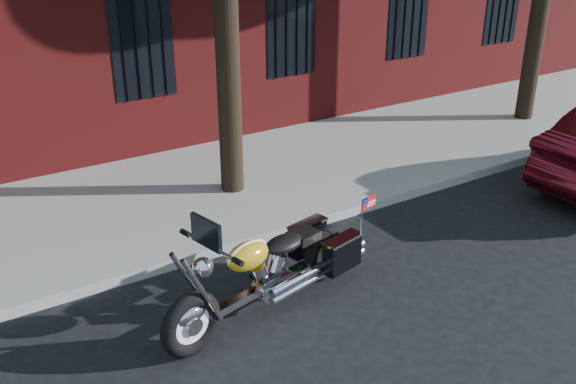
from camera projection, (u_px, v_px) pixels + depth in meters
ground at (308, 289)px, 7.84m from camera, size 120.00×120.00×0.00m
curb at (252, 239)px, 8.87m from camera, size 40.00×0.16×0.15m
sidewalk at (195, 192)px, 10.32m from camera, size 40.00×3.60×0.15m
motorcycle at (274, 271)px, 7.28m from camera, size 2.96×1.22×1.48m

